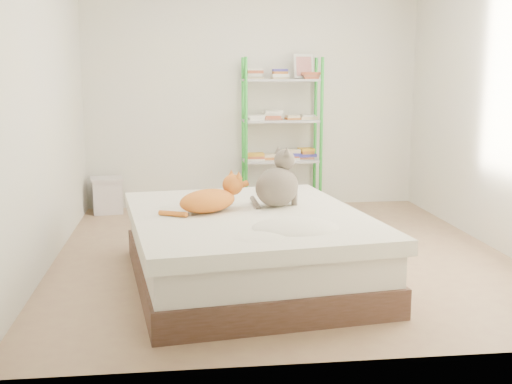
{
  "coord_description": "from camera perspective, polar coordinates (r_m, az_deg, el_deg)",
  "views": [
    {
      "loc": [
        -0.85,
        -5.25,
        1.53
      ],
      "look_at": [
        -0.27,
        -0.4,
        0.62
      ],
      "focal_mm": 45.0,
      "sensor_mm": 36.0,
      "label": 1
    }
  ],
  "objects": [
    {
      "name": "grey_cat",
      "position": [
        4.87,
        1.88,
        1.24
      ],
      "size": [
        0.5,
        0.48,
        0.44
      ],
      "primitive_type": null,
      "rotation": [
        0.0,
        0.0,
        2.15
      ],
      "color": "gray",
      "rests_on": "bed"
    },
    {
      "name": "white_bin",
      "position": [
        7.26,
        -13.08,
        -0.26
      ],
      "size": [
        0.39,
        0.35,
        0.4
      ],
      "rotation": [
        0.0,
        0.0,
        0.17
      ],
      "color": "silver",
      "rests_on": "ground"
    },
    {
      "name": "orange_cat",
      "position": [
        4.68,
        -4.32,
        -0.52
      ],
      "size": [
        0.61,
        0.53,
        0.22
      ],
      "primitive_type": null,
      "rotation": [
        0.0,
        0.0,
        0.55
      ],
      "color": "orange",
      "rests_on": "bed"
    },
    {
      "name": "bed",
      "position": [
        4.75,
        -0.77,
        -4.93
      ],
      "size": [
        1.9,
        2.26,
        0.52
      ],
      "rotation": [
        0.0,
        0.0,
        0.13
      ],
      "color": "brown",
      "rests_on": "ground"
    },
    {
      "name": "cardboard_box",
      "position": [
        6.12,
        1.29,
        -2.28
      ],
      "size": [
        0.51,
        0.49,
        0.39
      ],
      "rotation": [
        0.0,
        0.0,
        -0.07
      ],
      "color": "#977254",
      "rests_on": "ground"
    },
    {
      "name": "shelf_unit",
      "position": [
        7.26,
        2.32,
        4.99
      ],
      "size": [
        0.88,
        0.36,
        1.74
      ],
      "color": "green",
      "rests_on": "ground"
    },
    {
      "name": "room",
      "position": [
        5.32,
        2.35,
        8.06
      ],
      "size": [
        3.81,
        4.21,
        2.61
      ],
      "color": "tan",
      "rests_on": "ground"
    }
  ]
}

